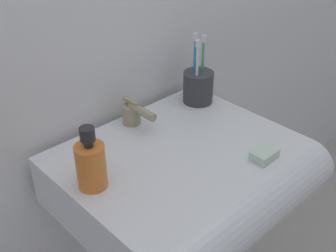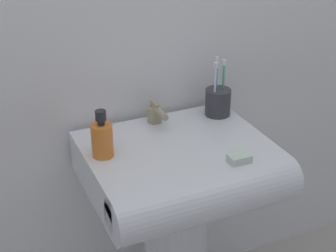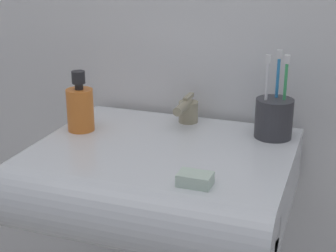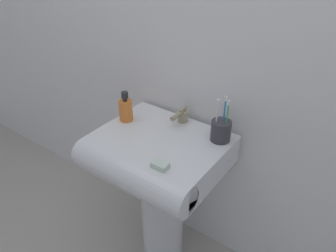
% 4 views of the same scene
% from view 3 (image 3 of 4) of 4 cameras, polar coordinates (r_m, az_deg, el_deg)
% --- Properties ---
extents(sink_basin, '(0.57, 0.50, 0.14)m').
position_cam_3_polar(sink_basin, '(1.15, -1.15, -6.13)').
color(sink_basin, white).
rests_on(sink_basin, sink_pedestal).
extents(faucet, '(0.05, 0.12, 0.07)m').
position_cam_3_polar(faucet, '(1.30, 2.08, 1.78)').
color(faucet, tan).
rests_on(faucet, sink_basin).
extents(toothbrush_cup, '(0.09, 0.09, 0.20)m').
position_cam_3_polar(toothbrush_cup, '(1.22, 11.66, 0.97)').
color(toothbrush_cup, '#38383D').
rests_on(toothbrush_cup, sink_basin).
extents(soap_bottle, '(0.06, 0.06, 0.15)m').
position_cam_3_polar(soap_bottle, '(1.26, -9.71, 2.03)').
color(soap_bottle, orange).
rests_on(soap_bottle, sink_basin).
extents(bar_soap, '(0.06, 0.04, 0.02)m').
position_cam_3_polar(bar_soap, '(0.97, 3.01, -5.91)').
color(bar_soap, silver).
rests_on(bar_soap, sink_basin).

